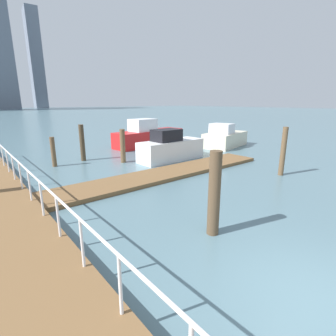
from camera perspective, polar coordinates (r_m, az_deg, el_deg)
name	(u,v)px	position (r m, az deg, el deg)	size (l,w,h in m)	color
ground_plane	(41,150)	(22.06, -26.56, 3.63)	(300.00, 300.00, 0.00)	slate
floating_dock	(164,174)	(12.86, -0.97, -1.36)	(12.97, 2.00, 0.18)	brown
boardwalk_railing	(40,189)	(8.16, -26.72, -4.19)	(0.06, 24.68, 1.08)	white
dock_piling_0	(283,151)	(13.98, 24.41, 3.39)	(0.26, 0.26, 2.45)	brown
dock_piling_1	(123,146)	(15.77, -10.12, 4.88)	(0.31, 0.31, 2.04)	brown
dock_piling_2	(82,143)	(16.88, -18.68, 5.37)	(0.30, 0.30, 2.27)	#473826
dock_piling_3	(53,152)	(15.96, -24.33, 3.30)	(0.26, 0.26, 1.71)	brown
dock_piling_4	(214,194)	(7.11, 10.34, -5.72)	(0.34, 0.34, 2.40)	brown
moored_boat_1	(148,136)	(21.66, -4.44, 7.18)	(6.66, 2.60, 2.27)	red
moored_boat_2	(170,148)	(16.20, 0.56, 4.49)	(4.49, 1.67, 1.99)	white
moored_boat_3	(225,138)	(21.72, 12.61, 6.59)	(4.75, 3.07, 1.94)	beige
skyline_tower_5	(36,60)	(164.60, -27.55, 20.66)	(6.13, 11.30, 50.29)	slate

